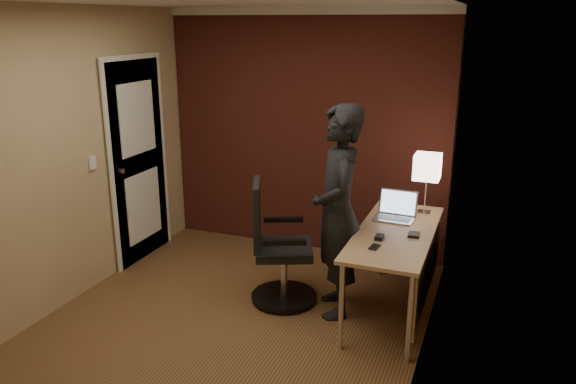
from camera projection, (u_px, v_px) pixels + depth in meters
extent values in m
plane|color=brown|center=(222.00, 333.00, 4.43)|extent=(4.00, 4.00, 0.00)
plane|color=tan|center=(306.00, 132.00, 5.85)|extent=(3.00, 0.00, 3.00)
plane|color=tan|center=(53.00, 163.00, 4.58)|extent=(0.00, 4.00, 4.00)
plane|color=tan|center=(426.00, 205.00, 3.55)|extent=(0.00, 4.00, 4.00)
cube|color=maroon|center=(305.00, 133.00, 5.82)|extent=(2.98, 0.06, 2.50)
cube|color=silver|center=(306.00, 10.00, 5.46)|extent=(3.00, 0.08, 0.08)
cube|color=silver|center=(37.00, 7.00, 4.21)|extent=(0.08, 4.00, 0.08)
cube|color=silver|center=(434.00, 3.00, 3.21)|extent=(0.08, 4.00, 0.08)
cube|color=silver|center=(138.00, 163.00, 5.62)|extent=(0.05, 0.82, 2.02)
cube|color=silver|center=(139.00, 163.00, 5.62)|extent=(0.02, 0.92, 2.12)
cylinder|color=silver|center=(121.00, 171.00, 5.31)|extent=(0.05, 0.05, 0.05)
cube|color=silver|center=(92.00, 163.00, 5.00)|extent=(0.02, 0.08, 0.12)
cube|color=tan|center=(395.00, 233.00, 4.55)|extent=(0.60, 1.50, 0.03)
cube|color=tan|center=(428.00, 270.00, 4.54)|extent=(0.02, 1.38, 0.54)
cylinder|color=silver|center=(341.00, 306.00, 4.13)|extent=(0.04, 0.04, 0.70)
cylinder|color=silver|center=(381.00, 241.00, 5.36)|extent=(0.04, 0.04, 0.70)
cylinder|color=silver|center=(410.00, 319.00, 3.96)|extent=(0.04, 0.04, 0.70)
cylinder|color=silver|center=(434.00, 248.00, 5.19)|extent=(0.04, 0.04, 0.70)
cube|color=silver|center=(424.00, 212.00, 4.97)|extent=(0.11, 0.11, 0.01)
cylinder|color=silver|center=(425.00, 195.00, 4.93)|extent=(0.01, 0.01, 0.30)
cube|color=white|center=(427.00, 167.00, 4.85)|extent=(0.22, 0.22, 0.22)
cube|color=silver|center=(394.00, 219.00, 4.81)|extent=(0.34, 0.25, 0.01)
cube|color=silver|center=(398.00, 202.00, 4.87)|extent=(0.33, 0.08, 0.22)
cube|color=#B2CCF2|center=(398.00, 202.00, 4.87)|extent=(0.30, 0.06, 0.19)
cube|color=gray|center=(394.00, 218.00, 4.80)|extent=(0.29, 0.15, 0.00)
cube|color=black|center=(379.00, 237.00, 4.38)|extent=(0.06, 0.10, 0.03)
cube|color=black|center=(374.00, 247.00, 4.22)|extent=(0.07, 0.12, 0.01)
cube|color=black|center=(414.00, 235.00, 4.44)|extent=(0.10, 0.12, 0.02)
cylinder|color=black|center=(284.00, 296.00, 4.94)|extent=(0.58, 0.58, 0.03)
cylinder|color=silver|center=(284.00, 274.00, 4.88)|extent=(0.06, 0.06, 0.43)
cube|color=black|center=(284.00, 249.00, 4.81)|extent=(0.62, 0.62, 0.07)
cube|color=black|center=(257.00, 214.00, 4.71)|extent=(0.21, 0.42, 0.57)
cube|color=black|center=(283.00, 220.00, 5.02)|extent=(0.34, 0.18, 0.04)
cube|color=black|center=(285.00, 242.00, 4.51)|extent=(0.34, 0.18, 0.04)
imported|color=black|center=(338.00, 212.00, 4.54)|extent=(0.64, 0.75, 1.76)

